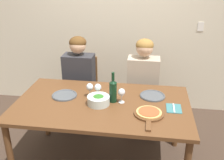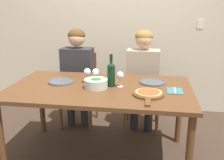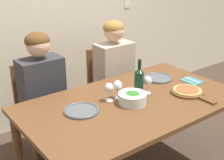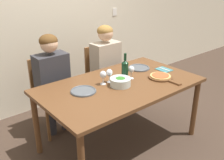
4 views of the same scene
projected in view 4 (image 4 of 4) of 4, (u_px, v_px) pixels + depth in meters
name	position (u px, v px, depth m)	size (l,w,h in m)	color
ground_plane	(119.00, 142.00, 3.09)	(40.00, 40.00, 0.00)	#3D2D23
back_wall	(52.00, 12.00, 3.58)	(10.00, 0.06, 2.70)	beige
dining_table	(120.00, 90.00, 2.83)	(1.72, 1.00, 0.76)	brown
chair_left	(50.00, 91.00, 3.23)	(0.42, 0.42, 0.91)	brown
chair_right	(102.00, 76.00, 3.71)	(0.42, 0.42, 0.91)	brown
person_woman	(53.00, 76.00, 3.06)	(0.47, 0.51, 1.23)	#28282D
person_man	(107.00, 61.00, 3.53)	(0.47, 0.51, 1.23)	#28282D
wine_bottle	(125.00, 70.00, 2.84)	(0.07, 0.07, 0.31)	black
broccoli_bowl	(120.00, 82.00, 2.74)	(0.22, 0.22, 0.09)	silver
dinner_plate_left	(83.00, 91.00, 2.62)	(0.26, 0.26, 0.02)	#4C5156
dinner_plate_right	(139.00, 68.00, 3.23)	(0.26, 0.26, 0.02)	#4C5156
pizza_on_board	(161.00, 77.00, 2.94)	(0.27, 0.41, 0.04)	brown
wine_glass_left	(103.00, 75.00, 2.75)	(0.07, 0.07, 0.15)	silver
wine_glass_right	(131.00, 70.00, 2.89)	(0.07, 0.07, 0.15)	silver
wine_glass_centre	(109.00, 73.00, 2.80)	(0.07, 0.07, 0.15)	silver
fork_on_napkin	(164.00, 70.00, 3.19)	(0.14, 0.18, 0.01)	#387075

